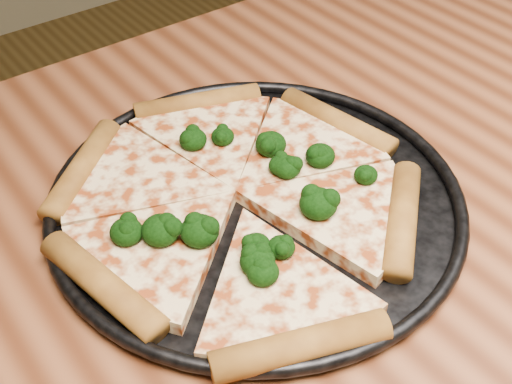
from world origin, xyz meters
TOP-DOWN VIEW (x-y plane):
  - dining_table at (0.00, 0.00)m, footprint 1.20×0.90m
  - pizza_pan at (-0.08, 0.13)m, footprint 0.35×0.35m
  - pizza at (-0.09, 0.14)m, footprint 0.31×0.34m
  - broccoli_florets at (-0.09, 0.12)m, footprint 0.22×0.19m

SIDE VIEW (x-z plane):
  - dining_table at x=0.00m, z-range 0.28..1.03m
  - pizza_pan at x=-0.08m, z-range 0.75..0.77m
  - pizza at x=-0.09m, z-range 0.75..0.78m
  - broccoli_florets at x=-0.09m, z-range 0.76..0.79m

